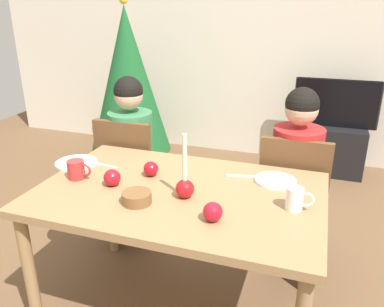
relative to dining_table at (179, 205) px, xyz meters
The scene contains 20 objects.
back_wall 2.68m from the dining_table, 90.00° to the left, with size 6.40×0.10×2.60m, color beige.
dining_table is the anchor object (origin of this frame).
chair_left 0.86m from the dining_table, 134.14° to the left, with size 0.40×0.40×0.90m.
chair_right 0.81m from the dining_table, 49.67° to the left, with size 0.40×0.40×0.90m.
person_left_child 0.88m from the dining_table, 132.66° to the left, with size 0.30×0.30×1.17m.
person_right_child 0.83m from the dining_table, 51.13° to the left, with size 0.30×0.30×1.17m.
tv_stand 2.46m from the dining_table, 71.68° to the left, with size 0.64×0.40×0.48m, color black.
tv 2.42m from the dining_table, 71.69° to the left, with size 0.79×0.05×0.46m.
christmas_tree 2.29m from the dining_table, 123.52° to the left, with size 0.83×0.83×1.68m.
candle_centerpiece 0.17m from the dining_table, 49.49° to the right, with size 0.09×0.09×0.32m.
plate_left 0.70m from the dining_table, 169.48° to the left, with size 0.24×0.24×0.01m, color white.
plate_right 0.51m from the dining_table, 29.81° to the left, with size 0.21×0.21×0.01m, color white.
mug_left 0.57m from the dining_table, behind, with size 0.13×0.09×0.10m.
mug_right 0.57m from the dining_table, ahead, with size 0.12×0.08×0.10m.
fork_left 0.54m from the dining_table, 163.85° to the left, with size 0.18×0.01×0.01m, color silver.
fork_right 0.38m from the dining_table, 43.50° to the left, with size 0.18×0.01×0.01m, color silver.
bowl_walnuts 0.26m from the dining_table, 127.15° to the right, with size 0.14×0.14×0.05m, color brown.
apple_near_candle 0.26m from the dining_table, 150.99° to the left, with size 0.08×0.08×0.08m, color #AF111B.
apple_by_left_plate 0.36m from the dining_table, behind, with size 0.09×0.09×0.09m, color #B0141F.
apple_by_right_mug 0.35m from the dining_table, 43.58° to the right, with size 0.09×0.09×0.09m, color red.
Camera 1 is at (0.61, -1.60, 1.61)m, focal length 36.09 mm.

